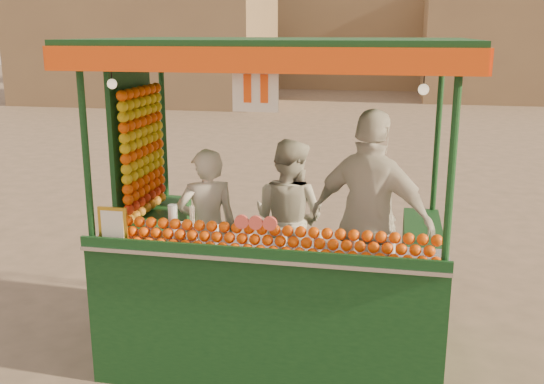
% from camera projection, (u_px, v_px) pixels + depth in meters
% --- Properties ---
extents(ground, '(90.00, 90.00, 0.00)m').
position_uv_depth(ground, '(234.00, 342.00, 5.97)').
color(ground, brown).
rests_on(ground, ground).
extents(building_left, '(10.00, 6.00, 6.00)m').
position_uv_depth(building_left, '(148.00, 29.00, 25.89)').
color(building_left, '#8C7050').
rests_on(building_left, ground).
extents(building_right, '(9.00, 6.00, 5.00)m').
position_uv_depth(building_right, '(530.00, 41.00, 26.75)').
color(building_right, '#8C7050').
rests_on(building_right, ground).
extents(building_center, '(14.00, 7.00, 7.00)m').
position_uv_depth(building_center, '(337.00, 20.00, 33.91)').
color(building_center, '#8C7050').
rests_on(building_center, ground).
extents(juice_cart, '(3.15, 2.04, 2.86)m').
position_uv_depth(juice_cart, '(267.00, 261.00, 5.50)').
color(juice_cart, '#0E3517').
rests_on(juice_cart, ground).
extents(vendor_left, '(0.67, 0.57, 1.55)m').
position_uv_depth(vendor_left, '(208.00, 230.00, 5.80)').
color(vendor_left, silver).
rests_on(vendor_left, ground).
extents(vendor_middle, '(0.95, 0.86, 1.60)m').
position_uv_depth(vendor_middle, '(288.00, 219.00, 6.06)').
color(vendor_middle, beige).
rests_on(vendor_middle, ground).
extents(vendor_right, '(1.25, 0.87, 1.96)m').
position_uv_depth(vendor_right, '(371.00, 221.00, 5.38)').
color(vendor_right, silver).
rests_on(vendor_right, ground).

